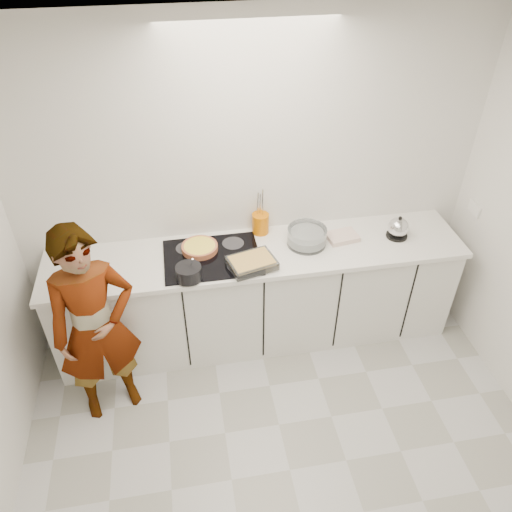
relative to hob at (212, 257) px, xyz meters
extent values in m
cube|color=#BCBCBC|center=(0.35, -1.26, -0.92)|extent=(3.60, 3.20, 0.00)
cube|color=white|center=(0.35, -1.26, 1.68)|extent=(3.60, 3.20, 0.00)
cube|color=white|center=(0.35, 0.34, 0.38)|extent=(3.60, 0.00, 2.60)
cube|color=white|center=(2.14, 0.07, 0.15)|extent=(0.02, 0.15, 0.09)
cube|color=silver|center=(0.35, 0.02, -0.48)|extent=(3.20, 0.58, 0.87)
cube|color=white|center=(0.35, 0.02, -0.03)|extent=(3.24, 0.64, 0.04)
cube|color=black|center=(0.00, 0.00, 0.00)|extent=(0.72, 0.54, 0.01)
cylinder|color=#B6603C|center=(-0.08, 0.10, 0.03)|extent=(0.29, 0.29, 0.04)
cylinder|color=#FFDF45|center=(-0.08, 0.10, 0.05)|extent=(0.25, 0.25, 0.01)
cylinder|color=black|center=(-0.19, -0.22, 0.06)|extent=(0.23, 0.23, 0.10)
cylinder|color=silver|center=(-0.17, -0.20, 0.10)|extent=(0.05, 0.07, 0.16)
cube|color=silver|center=(0.28, -0.17, 0.04)|extent=(0.38, 0.32, 0.06)
cube|color=#D4B766|center=(0.28, -0.17, 0.06)|extent=(0.34, 0.28, 0.02)
cylinder|color=silver|center=(0.75, 0.05, 0.06)|extent=(0.31, 0.31, 0.14)
cylinder|color=white|center=(0.75, 0.05, 0.04)|extent=(0.27, 0.27, 0.07)
cube|color=white|center=(1.04, 0.07, 0.01)|extent=(0.26, 0.21, 0.04)
cylinder|color=black|center=(1.48, 0.02, 0.00)|extent=(0.22, 0.22, 0.02)
sphere|color=silver|center=(1.48, 0.02, 0.08)|extent=(0.21, 0.21, 0.16)
sphere|color=black|center=(1.48, 0.02, 0.17)|extent=(0.04, 0.04, 0.03)
cylinder|color=#D26A03|center=(0.42, 0.27, 0.08)|extent=(0.16, 0.16, 0.17)
imported|color=silver|center=(-0.84, -0.48, -0.12)|extent=(0.67, 0.54, 1.60)
camera|label=1|loc=(-0.19, -2.97, 2.32)|focal=35.00mm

